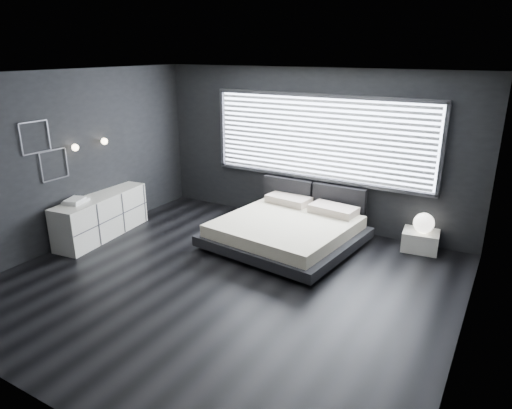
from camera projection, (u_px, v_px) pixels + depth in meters
The scene contains 12 objects.
room at pixel (223, 186), 5.92m from camera, with size 6.04×6.00×2.80m.
window at pixel (319, 138), 7.96m from camera, with size 4.14×0.09×1.52m.
headboard at pixel (313, 195), 8.27m from camera, with size 1.96×0.16×0.52m.
sconce_near at pixel (75, 148), 7.27m from camera, with size 0.18×0.11×0.11m.
sconce_far at pixel (104, 141), 7.76m from camera, with size 0.18×0.11×0.11m.
wall_art_upper at pixel (35, 137), 6.75m from camera, with size 0.01×0.48×0.48m.
wall_art_lower at pixel (54, 165), 7.10m from camera, with size 0.01×0.48×0.48m.
bed at pixel (287, 230), 7.51m from camera, with size 2.43×2.34×0.57m.
nightstand at pixel (420, 241), 7.35m from camera, with size 0.55×0.46×0.32m, color white.
orb_lamp at pixel (424, 223), 7.21m from camera, with size 0.32×0.32×0.32m, color white.
dresser at pixel (102, 216), 7.85m from camera, with size 0.73×1.88×0.73m.
book_stack at pixel (75, 201), 7.35m from camera, with size 0.36×0.43×0.08m.
Camera 1 is at (3.24, -4.68, 3.10)m, focal length 32.00 mm.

